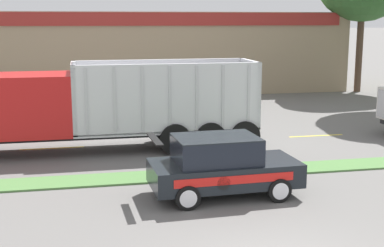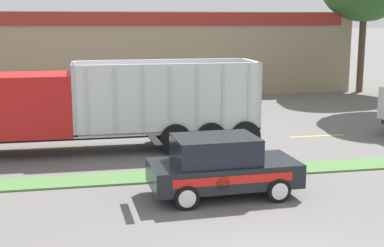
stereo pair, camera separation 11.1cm
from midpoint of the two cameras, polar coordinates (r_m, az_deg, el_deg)
name	(u,v)px [view 2 (the right image)]	position (r m, az deg, el deg)	size (l,w,h in m)	color
grass_verge	(203,174)	(16.94, 1.34, -5.38)	(120.00, 1.24, 0.06)	#517F42
centre_line_3	(53,148)	(21.05, -14.49, -2.54)	(2.40, 0.14, 0.01)	yellow
centre_line_4	(191,142)	(21.44, 0.08, -1.95)	(2.40, 0.14, 0.01)	yellow
centre_line_5	(317,136)	(23.11, 13.31, -1.30)	(2.40, 0.14, 0.01)	yellow
dump_truck_lead	(78,111)	(19.98, -11.93, 1.35)	(11.65, 2.61, 3.38)	black
rally_car	(221,166)	(14.77, 3.31, -4.50)	(4.14, 2.10, 1.73)	black
store_building_backdrop	(96,50)	(39.34, -10.09, 7.69)	(33.40, 12.10, 5.30)	#9E896B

